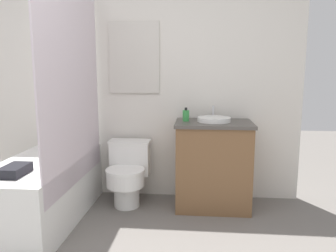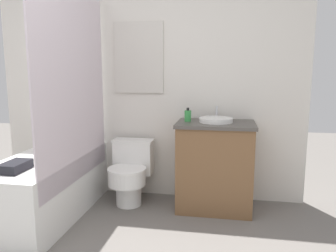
# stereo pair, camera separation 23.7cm
# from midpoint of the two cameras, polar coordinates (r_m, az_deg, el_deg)

# --- Properties ---
(wall_back) EXTENTS (3.12, 0.07, 2.50)m
(wall_back) POSITION_cam_midpoint_polar(r_m,az_deg,el_deg) (3.32, -6.55, 9.11)
(wall_back) COLOR silver
(wall_back) RESTS_ON ground_plane
(shower_area) EXTENTS (0.62, 1.35, 1.98)m
(shower_area) POSITION_cam_midpoint_polar(r_m,az_deg,el_deg) (3.06, -22.75, -9.46)
(shower_area) COLOR white
(shower_area) RESTS_ON ground_plane
(toilet) EXTENTS (0.40, 0.51, 0.60)m
(toilet) POSITION_cam_midpoint_polar(r_m,az_deg,el_deg) (3.21, -9.14, -8.02)
(toilet) COLOR white
(toilet) RESTS_ON ground_plane
(vanity) EXTENTS (0.70, 0.49, 0.82)m
(vanity) POSITION_cam_midpoint_polar(r_m,az_deg,el_deg) (3.09, 5.66, -6.76)
(vanity) COLOR brown
(vanity) RESTS_ON ground_plane
(sink) EXTENTS (0.31, 0.34, 0.13)m
(sink) POSITION_cam_midpoint_polar(r_m,az_deg,el_deg) (3.02, 5.79, 1.15)
(sink) COLOR white
(sink) RESTS_ON vanity
(soap_bottle) EXTENTS (0.06, 0.06, 0.13)m
(soap_bottle) POSITION_cam_midpoint_polar(r_m,az_deg,el_deg) (3.03, 0.91, 1.84)
(soap_bottle) COLOR green
(soap_bottle) RESTS_ON vanity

